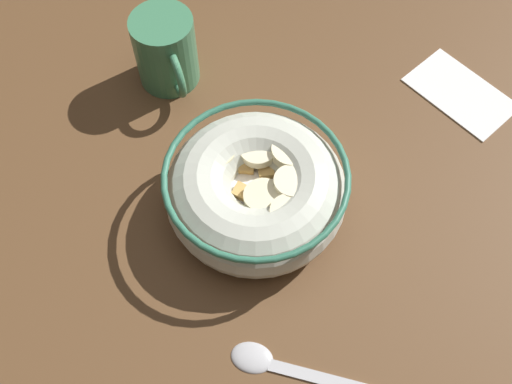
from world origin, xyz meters
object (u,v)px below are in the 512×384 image
Objects in this scene: coffee_mug at (166,51)px; folded_napkin at (461,93)px; cereal_bowl at (256,190)px; spoon at (283,365)px.

coffee_mug reaches higher than folded_napkin.
folded_napkin is (-4.49, 25.36, -3.21)cm from cereal_bowl.
cereal_bowl is 18.52cm from coffee_mug.
spoon is (14.72, -3.61, -3.04)cm from cereal_bowl.
coffee_mug is 0.83× the size of folded_napkin.
cereal_bowl is at bearing 166.22° from spoon.
cereal_bowl reaches higher than folded_napkin.
spoon is 34.77cm from folded_napkin.
spoon is at bearing -1.84° from coffee_mug.
folded_napkin is (13.84, 27.91, -3.87)cm from coffee_mug.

